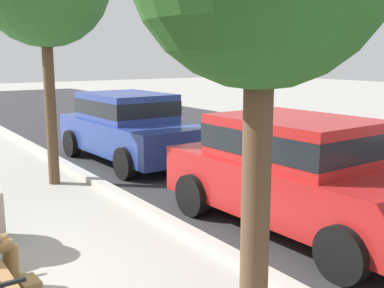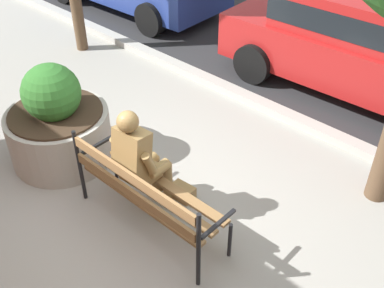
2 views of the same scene
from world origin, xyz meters
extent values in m
cube|color=#B2AFA8|center=(0.00, 2.90, 0.06)|extent=(60.00, 0.20, 0.12)
cylinder|color=olive|center=(-0.29, 0.59, 0.25)|extent=(0.11, 0.11, 0.50)
cube|color=olive|center=(-0.29, 0.65, 0.04)|extent=(0.13, 0.25, 0.07)
cylinder|color=olive|center=(-0.11, 0.60, 0.25)|extent=(0.11, 0.11, 0.50)
cube|color=olive|center=(-0.11, 0.66, 0.04)|extent=(0.13, 0.25, 0.07)
cube|color=olive|center=(0.01, 0.71, 0.08)|extent=(0.29, 0.20, 0.16)
cylinder|color=brown|center=(-4.03, 2.29, 1.44)|extent=(0.20, 0.20, 2.89)
cylinder|color=brown|center=(1.65, 2.28, 1.21)|extent=(0.26, 0.26, 2.43)
cube|color=navy|center=(-4.90, 4.34, 0.61)|extent=(4.16, 1.86, 0.70)
cube|color=navy|center=(-5.05, 4.34, 1.26)|extent=(2.19, 1.64, 0.60)
cube|color=black|center=(-5.05, 4.34, 1.26)|extent=(2.20, 1.66, 0.33)
cylinder|color=black|center=(-3.60, 5.24, 0.32)|extent=(0.65, 0.24, 0.64)
cylinder|color=black|center=(-3.54, 3.54, 0.32)|extent=(0.65, 0.24, 0.64)
cylinder|color=black|center=(-6.27, 5.14, 0.32)|extent=(0.65, 0.24, 0.64)
cylinder|color=black|center=(-6.20, 3.44, 0.32)|extent=(0.65, 0.24, 0.64)
cube|color=#B21E1E|center=(0.27, 4.34, 0.61)|extent=(4.16, 1.86, 0.70)
cube|color=#B21E1E|center=(0.12, 4.34, 1.26)|extent=(2.19, 1.64, 0.60)
cube|color=black|center=(0.12, 4.34, 1.26)|extent=(2.20, 1.66, 0.33)
cylinder|color=black|center=(1.63, 3.54, 0.32)|extent=(0.65, 0.24, 0.64)
cylinder|color=black|center=(-1.10, 5.14, 0.32)|extent=(0.65, 0.24, 0.64)
cylinder|color=black|center=(-1.03, 3.44, 0.32)|extent=(0.65, 0.24, 0.64)
camera|label=1|loc=(4.60, -0.40, 2.38)|focal=43.99mm
camera|label=2|loc=(2.77, -2.10, 3.79)|focal=43.60mm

